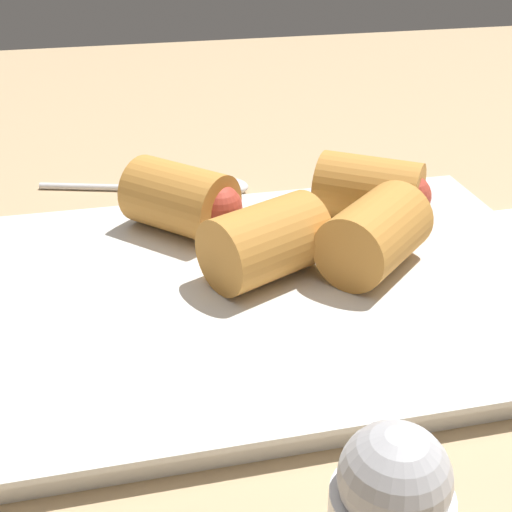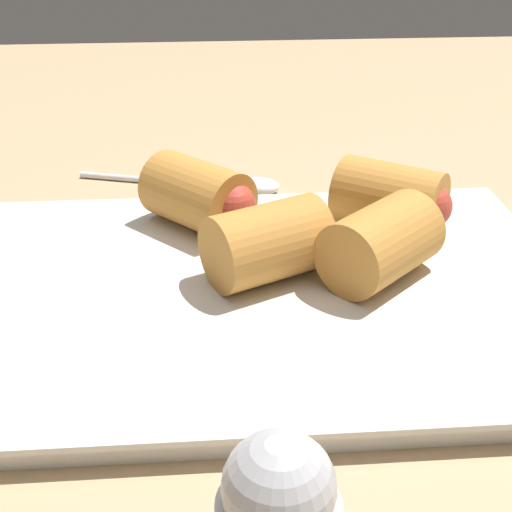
# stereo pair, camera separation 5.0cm
# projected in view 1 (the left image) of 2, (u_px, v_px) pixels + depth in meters

# --- Properties ---
(table_surface) EXTENTS (1.80, 1.40, 0.02)m
(table_surface) POSITION_uv_depth(u_px,v_px,m) (243.00, 332.00, 0.39)
(table_surface) COLOR tan
(table_surface) RESTS_ON ground
(serving_plate) EXTENTS (0.35, 0.24, 0.01)m
(serving_plate) POSITION_uv_depth(u_px,v_px,m) (256.00, 295.00, 0.39)
(serving_plate) COLOR silver
(serving_plate) RESTS_ON table_surface
(roll_front_left) EXTENTS (0.08, 0.07, 0.04)m
(roll_front_left) POSITION_uv_depth(u_px,v_px,m) (271.00, 240.00, 0.39)
(roll_front_left) COLOR #C68438
(roll_front_left) RESTS_ON serving_plate
(roll_front_right) EXTENTS (0.08, 0.07, 0.04)m
(roll_front_right) POSITION_uv_depth(u_px,v_px,m) (375.00, 191.00, 0.45)
(roll_front_right) COLOR #C68438
(roll_front_right) RESTS_ON serving_plate
(roll_back_left) EXTENTS (0.07, 0.08, 0.04)m
(roll_back_left) POSITION_uv_depth(u_px,v_px,m) (185.00, 200.00, 0.44)
(roll_back_left) COLOR #C68438
(roll_back_left) RESTS_ON serving_plate
(roll_back_right) EXTENTS (0.08, 0.07, 0.04)m
(roll_back_right) POSITION_uv_depth(u_px,v_px,m) (378.00, 232.00, 0.40)
(roll_back_right) COLOR #C68438
(roll_back_right) RESTS_ON serving_plate
(spoon) EXTENTS (0.16, 0.06, 0.01)m
(spoon) POSITION_uv_depth(u_px,v_px,m) (199.00, 187.00, 0.53)
(spoon) COLOR silver
(spoon) RESTS_ON table_surface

